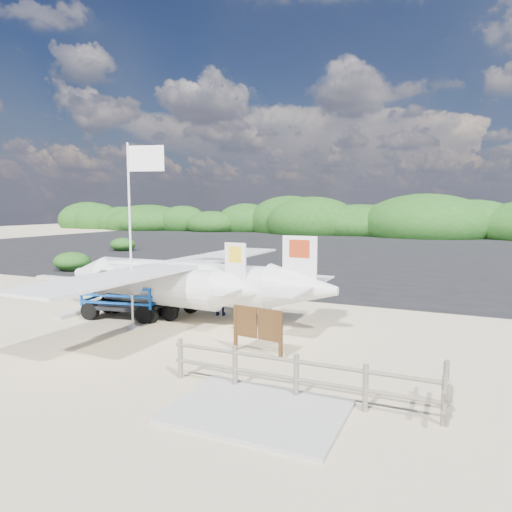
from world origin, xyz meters
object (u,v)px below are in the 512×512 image
Objects in this scene: signboard at (257,355)px; aircraft_small at (257,246)px; baggage_cart at (126,317)px; crew_b at (240,291)px; crew_c at (220,295)px; flagpole at (133,328)px; crew_a at (213,278)px.

aircraft_small reaches higher than signboard.
baggage_cart is 0.39× the size of aircraft_small.
baggage_cart is 1.83× the size of signboard.
baggage_cart is at bearing 50.52° from crew_b.
aircraft_small reaches higher than baggage_cart.
signboard is at bearing 113.45° from crew_c.
flagpole is 3.53m from crew_c.
flagpole is 3.78× the size of crew_b.
crew_c reaches higher than signboard.
signboard is 4.98m from crew_c.
flagpole is at bearing 108.19° from aircraft_small.
crew_a reaches higher than baggage_cart.
signboard is 1.11× the size of crew_a.
aircraft_small is at bearing -52.44° from crew_b.
signboard is 1.05× the size of crew_c.
crew_b is 29.98m from aircraft_small.
baggage_cart is 0.49× the size of flagpole.
crew_c is at bearing 77.76° from crew_b.
crew_b reaches higher than baggage_cart.
baggage_cart is 4.49m from crew_b.
crew_b is at bearing 129.53° from signboard.
signboard is at bearing -9.69° from flagpole.
flagpole is 5.21m from signboard.
aircraft_small is (-11.54, 27.66, -0.84)m from crew_b.
crew_a is at bearing 71.33° from baggage_cart.
crew_b is at bearing 57.45° from flagpole.
crew_c is (-0.42, -0.82, -0.02)m from crew_b.
crew_a is 0.91× the size of crew_b.
signboard is 0.22× the size of aircraft_small.
flagpole reaches higher than crew_c.
crew_b reaches higher than crew_a.
signboard is 35.25m from aircraft_small.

